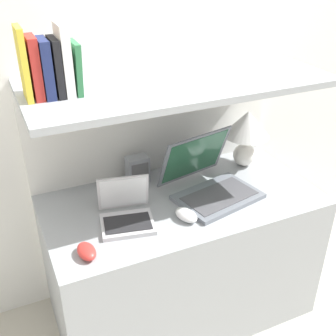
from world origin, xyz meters
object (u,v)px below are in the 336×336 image
at_px(router_box, 138,170).
at_px(book_red, 34,68).
at_px(computer_mouse, 186,215).
at_px(book_yellow, 23,64).
at_px(book_navy, 45,68).
at_px(book_black, 56,67).
at_px(book_white, 64,60).
at_px(laptop_small, 126,214).
at_px(table_lamp, 247,129).
at_px(laptop_large, 210,182).
at_px(book_green, 75,68).
at_px(second_mouse, 87,251).

bearing_deg(router_box, book_red, -159.02).
distance_m(computer_mouse, book_yellow, 0.89).
height_order(book_navy, book_black, book_navy).
height_order(computer_mouse, router_box, router_box).
bearing_deg(book_white, computer_mouse, -28.51).
height_order(book_red, book_black, book_red).
height_order(book_black, book_white, book_white).
bearing_deg(book_yellow, book_red, 0.00).
bearing_deg(laptop_small, table_lamp, 17.00).
xyz_separation_m(laptop_large, book_green, (-0.56, 0.07, 0.59)).
distance_m(computer_mouse, book_navy, 0.83).
distance_m(laptop_large, book_black, 0.87).
xyz_separation_m(book_black, book_white, (0.03, 0.00, 0.02)).
bearing_deg(computer_mouse, router_box, 101.34).
relative_size(laptop_large, second_mouse, 3.78).
xyz_separation_m(book_red, book_green, (0.15, 0.00, -0.02)).
relative_size(table_lamp, laptop_large, 0.69).
distance_m(book_black, book_green, 0.07).
xyz_separation_m(table_lamp, computer_mouse, (-0.50, -0.32, -0.18)).
bearing_deg(book_red, laptop_small, -25.48).
bearing_deg(router_box, computer_mouse, -78.66).
xyz_separation_m(laptop_large, book_navy, (-0.67, 0.07, 0.60)).
bearing_deg(router_box, book_black, -155.06).
bearing_deg(second_mouse, book_green, 71.91).
distance_m(book_yellow, book_white, 0.14).
bearing_deg(book_yellow, book_white, 0.00).
bearing_deg(computer_mouse, book_green, 149.10).
xyz_separation_m(second_mouse, book_yellow, (-0.09, 0.27, 0.66)).
relative_size(book_red, book_navy, 1.06).
bearing_deg(table_lamp, laptop_small, -163.00).
bearing_deg(table_lamp, laptop_large, -150.72).
xyz_separation_m(table_lamp, book_yellow, (-1.05, -0.10, 0.48)).
xyz_separation_m(table_lamp, book_white, (-0.90, -0.10, 0.48)).
xyz_separation_m(laptop_small, book_black, (-0.19, 0.13, 0.62)).
bearing_deg(book_yellow, book_navy, 0.00).
bearing_deg(book_red, router_box, 20.98).
distance_m(book_navy, book_white, 0.07).
bearing_deg(router_box, second_mouse, -130.54).
xyz_separation_m(book_red, book_black, (0.08, 0.00, -0.01)).
height_order(router_box, book_navy, book_navy).
height_order(book_red, book_green, book_red).
relative_size(table_lamp, router_box, 2.21).
relative_size(laptop_large, book_white, 1.73).
xyz_separation_m(laptop_small, computer_mouse, (0.24, -0.09, -0.02)).
bearing_deg(table_lamp, book_black, -173.93).
xyz_separation_m(router_box, book_navy, (-0.40, -0.17, 0.59)).
distance_m(table_lamp, computer_mouse, 0.62).
relative_size(laptop_small, book_red, 1.17).
relative_size(laptop_large, book_red, 1.99).
relative_size(computer_mouse, book_navy, 0.64).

